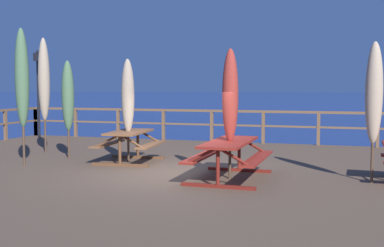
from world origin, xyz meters
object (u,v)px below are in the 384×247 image
(patio_umbrella_short_back, at_px, (128,97))
(patio_umbrella_tall_back_left, at_px, (230,96))
(patio_umbrella_short_front, at_px, (44,80))
(patio_umbrella_tall_mid_left, at_px, (68,96))
(patio_umbrella_tall_mid_right, at_px, (22,79))
(picnic_table_back_right, at_px, (129,140))
(picnic_table_back_left, at_px, (229,151))
(lamp_post_hooked, at_px, (38,80))
(patio_umbrella_tall_front, at_px, (374,94))

(patio_umbrella_short_back, bearing_deg, patio_umbrella_tall_back_left, -25.64)
(patio_umbrella_short_front, distance_m, patio_umbrella_tall_mid_left, 1.49)
(patio_umbrella_tall_mid_right, bearing_deg, patio_umbrella_short_front, 112.53)
(picnic_table_back_right, bearing_deg, picnic_table_back_left, -25.91)
(patio_umbrella_tall_back_left, xyz_separation_m, patio_umbrella_tall_mid_left, (-4.60, 1.45, -0.05))
(picnic_table_back_left, height_order, picnic_table_back_right, same)
(picnic_table_back_right, relative_size, patio_umbrella_short_front, 0.54)
(picnic_table_back_right, distance_m, patio_umbrella_short_back, 1.06)
(patio_umbrella_short_front, bearing_deg, patio_umbrella_tall_mid_right, -67.47)
(picnic_table_back_right, distance_m, lamp_post_hooked, 7.12)
(patio_umbrella_tall_back_left, height_order, patio_umbrella_short_back, patio_umbrella_tall_back_left)
(patio_umbrella_short_front, height_order, patio_umbrella_tall_front, patio_umbrella_short_front)
(picnic_table_back_right, distance_m, patio_umbrella_tall_front, 5.72)
(picnic_table_back_left, relative_size, patio_umbrella_tall_mid_left, 0.86)
(patio_umbrella_tall_mid_left, xyz_separation_m, lamp_post_hooked, (-3.79, 4.05, 0.51))
(patio_umbrella_short_back, xyz_separation_m, lamp_post_hooked, (-5.52, 4.13, 0.50))
(picnic_table_back_right, bearing_deg, patio_umbrella_tall_front, -9.93)
(picnic_table_back_right, relative_size, patio_umbrella_tall_mid_left, 0.69)
(lamp_post_hooked, bearing_deg, patio_umbrella_short_front, -52.18)
(patio_umbrella_short_back, height_order, lamp_post_hooked, lamp_post_hooked)
(patio_umbrella_short_back, bearing_deg, patio_umbrella_short_front, 164.58)
(patio_umbrella_short_front, bearing_deg, patio_umbrella_tall_back_left, -20.64)
(picnic_table_back_left, xyz_separation_m, patio_umbrella_tall_back_left, (-0.00, 0.03, 1.09))
(picnic_table_back_right, bearing_deg, patio_umbrella_short_front, 164.13)
(patio_umbrella_tall_mid_left, bearing_deg, lamp_post_hooked, 133.10)
(patio_umbrella_tall_back_left, height_order, patio_umbrella_short_front, patio_umbrella_short_front)
(picnic_table_back_left, bearing_deg, patio_umbrella_short_back, 153.82)
(patio_umbrella_short_back, height_order, patio_umbrella_tall_front, patio_umbrella_tall_front)
(patio_umbrella_tall_back_left, height_order, lamp_post_hooked, lamp_post_hooked)
(patio_umbrella_tall_back_left, relative_size, patio_umbrella_short_back, 1.02)
(patio_umbrella_tall_back_left, relative_size, lamp_post_hooked, 0.81)
(patio_umbrella_tall_mid_right, distance_m, patio_umbrella_short_front, 2.26)
(patio_umbrella_tall_mid_right, bearing_deg, picnic_table_back_right, 30.29)
(picnic_table_back_left, distance_m, picnic_table_back_right, 3.15)
(picnic_table_back_left, relative_size, patio_umbrella_tall_front, 0.81)
(patio_umbrella_short_back, bearing_deg, picnic_table_back_right, -41.70)
(patio_umbrella_tall_mid_right, height_order, patio_umbrella_short_front, patio_umbrella_short_front)
(picnic_table_back_right, distance_m, patio_umbrella_tall_mid_left, 2.06)
(picnic_table_back_left, relative_size, patio_umbrella_short_back, 0.86)
(picnic_table_back_right, xyz_separation_m, patio_umbrella_tall_mid_left, (-1.77, 0.11, 1.06))
(picnic_table_back_left, bearing_deg, lamp_post_hooked, 146.57)
(lamp_post_hooked, bearing_deg, patio_umbrella_tall_back_left, -33.27)
(patio_umbrella_tall_back_left, distance_m, patio_umbrella_short_back, 3.19)
(patio_umbrella_tall_mid_left, bearing_deg, patio_umbrella_tall_front, -8.40)
(picnic_table_back_left, height_order, patio_umbrella_tall_back_left, patio_umbrella_tall_back_left)
(patio_umbrella_tall_mid_right, distance_m, patio_umbrella_short_back, 2.48)
(patio_umbrella_short_front, bearing_deg, patio_umbrella_tall_mid_left, -31.20)
(picnic_table_back_right, distance_m, patio_umbrella_short_front, 3.45)
(picnic_table_back_left, height_order, patio_umbrella_short_back, patio_umbrella_short_back)
(picnic_table_back_left, distance_m, patio_umbrella_tall_front, 2.95)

